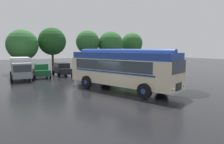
{
  "coord_description": "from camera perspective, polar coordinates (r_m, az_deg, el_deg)",
  "views": [
    {
      "loc": [
        -8.76,
        -13.89,
        3.48
      ],
      "look_at": [
        0.49,
        1.55,
        1.4
      ],
      "focal_mm": 32.0,
      "sensor_mm": 36.0,
      "label": 1
    }
  ],
  "objects": [
    {
      "name": "ground_plane",
      "position": [
        16.79,
        1.29,
        -5.37
      ],
      "size": [
        120.0,
        120.0,
        0.0
      ],
      "primitive_type": "plane",
      "color": "black"
    },
    {
      "name": "vintage_bus",
      "position": [
        16.8,
        2.66,
        1.17
      ],
      "size": [
        5.49,
        10.35,
        3.49
      ],
      "color": "beige",
      "rests_on": "ground"
    },
    {
      "name": "car_near_left",
      "position": [
        26.22,
        -19.61,
        0.44
      ],
      "size": [
        2.24,
        4.33,
        1.66
      ],
      "color": "#144C28",
      "rests_on": "ground"
    },
    {
      "name": "car_mid_left",
      "position": [
        27.18,
        -14.01,
        0.83
      ],
      "size": [
        1.97,
        4.21,
        1.66
      ],
      "color": "black",
      "rests_on": "ground"
    },
    {
      "name": "car_mid_right",
      "position": [
        28.16,
        -8.12,
        1.15
      ],
      "size": [
        2.32,
        4.37,
        1.66
      ],
      "color": "navy",
      "rests_on": "ground"
    },
    {
      "name": "car_far_right",
      "position": [
        29.06,
        -2.97,
        1.38
      ],
      "size": [
        2.31,
        4.37,
        1.66
      ],
      "color": "navy",
      "rests_on": "ground"
    },
    {
      "name": "box_van",
      "position": [
        25.49,
        -24.62,
        1.22
      ],
      "size": [
        2.57,
        5.87,
        2.5
      ],
      "color": "#B2B7BC",
      "rests_on": "ground"
    },
    {
      "name": "tree_left_of_centre",
      "position": [
        31.48,
        -24.26,
        7.18
      ],
      "size": [
        4.4,
        4.4,
        6.27
      ],
      "color": "#4C3823",
      "rests_on": "ground"
    },
    {
      "name": "tree_centre",
      "position": [
        32.87,
        -16.83,
        8.38
      ],
      "size": [
        4.26,
        4.26,
        6.8
      ],
      "color": "#4C3823",
      "rests_on": "ground"
    },
    {
      "name": "tree_right_of_centre",
      "position": [
        35.89,
        -7.08,
        8.43
      ],
      "size": [
        4.18,
        4.18,
        6.78
      ],
      "color": "#4C3823",
      "rests_on": "ground"
    },
    {
      "name": "tree_far_right",
      "position": [
        36.86,
        -0.44,
        7.96
      ],
      "size": [
        4.59,
        4.59,
        6.68
      ],
      "color": "#4C3823",
      "rests_on": "ground"
    },
    {
      "name": "tree_extra_right",
      "position": [
        40.88,
        5.75,
        8.06
      ],
      "size": [
        4.25,
        4.25,
        6.73
      ],
      "color": "#4C3823",
      "rests_on": "ground"
    },
    {
      "name": "puddle_patch",
      "position": [
        16.95,
        20.47,
        -5.66
      ],
      "size": [
        3.44,
        3.44,
        0.01
      ],
      "primitive_type": "cylinder",
      "color": "black",
      "rests_on": "ground"
    }
  ]
}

